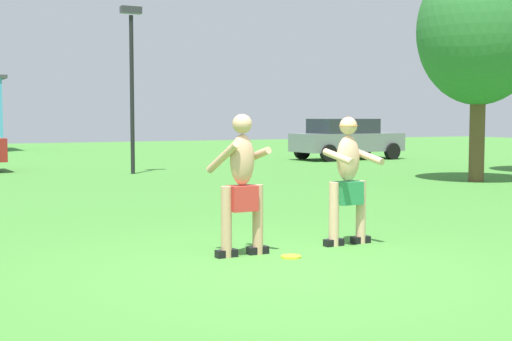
{
  "coord_description": "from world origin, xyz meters",
  "views": [
    {
      "loc": [
        -3.69,
        -6.75,
        1.66
      ],
      "look_at": [
        0.76,
        2.11,
        0.92
      ],
      "focal_mm": 50.6,
      "sensor_mm": 36.0,
      "label": 1
    }
  ],
  "objects_px": {
    "frisbee": "(291,257)",
    "player_near": "(242,182)",
    "tree_left_field": "(479,31)",
    "lamp_post": "(132,69)",
    "player_in_green": "(348,175)",
    "car_gray_mid_lot": "(346,138)"
  },
  "relations": [
    {
      "from": "frisbee",
      "to": "player_near",
      "type": "bearing_deg",
      "value": 140.16
    },
    {
      "from": "tree_left_field",
      "to": "lamp_post",
      "type": "bearing_deg",
      "value": 137.92
    },
    {
      "from": "player_in_green",
      "to": "lamp_post",
      "type": "bearing_deg",
      "value": 85.62
    },
    {
      "from": "player_near",
      "to": "frisbee",
      "type": "height_order",
      "value": "player_near"
    },
    {
      "from": "car_gray_mid_lot",
      "to": "lamp_post",
      "type": "bearing_deg",
      "value": -161.65
    },
    {
      "from": "player_near",
      "to": "tree_left_field",
      "type": "height_order",
      "value": "tree_left_field"
    },
    {
      "from": "player_in_green",
      "to": "frisbee",
      "type": "height_order",
      "value": "player_in_green"
    },
    {
      "from": "player_near",
      "to": "frisbee",
      "type": "distance_m",
      "value": 1.06
    },
    {
      "from": "player_in_green",
      "to": "car_gray_mid_lot",
      "type": "bearing_deg",
      "value": 56.3
    },
    {
      "from": "player_in_green",
      "to": "frisbee",
      "type": "distance_m",
      "value": 1.47
    },
    {
      "from": "player_near",
      "to": "lamp_post",
      "type": "height_order",
      "value": "lamp_post"
    },
    {
      "from": "lamp_post",
      "to": "tree_left_field",
      "type": "height_order",
      "value": "tree_left_field"
    },
    {
      "from": "player_in_green",
      "to": "car_gray_mid_lot",
      "type": "relative_size",
      "value": 0.38
    },
    {
      "from": "player_near",
      "to": "tree_left_field",
      "type": "relative_size",
      "value": 0.3
    },
    {
      "from": "player_in_green",
      "to": "tree_left_field",
      "type": "height_order",
      "value": "tree_left_field"
    },
    {
      "from": "player_near",
      "to": "player_in_green",
      "type": "relative_size",
      "value": 1.01
    },
    {
      "from": "car_gray_mid_lot",
      "to": "tree_left_field",
      "type": "relative_size",
      "value": 0.77
    },
    {
      "from": "player_in_green",
      "to": "tree_left_field",
      "type": "bearing_deg",
      "value": 37.32
    },
    {
      "from": "player_near",
      "to": "frisbee",
      "type": "bearing_deg",
      "value": -39.84
    },
    {
      "from": "frisbee",
      "to": "car_gray_mid_lot",
      "type": "relative_size",
      "value": 0.06
    },
    {
      "from": "player_near",
      "to": "lamp_post",
      "type": "xyz_separation_m",
      "value": [
        2.51,
        12.61,
        2.14
      ]
    },
    {
      "from": "player_near",
      "to": "player_in_green",
      "type": "bearing_deg",
      "value": 1.72
    }
  ]
}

